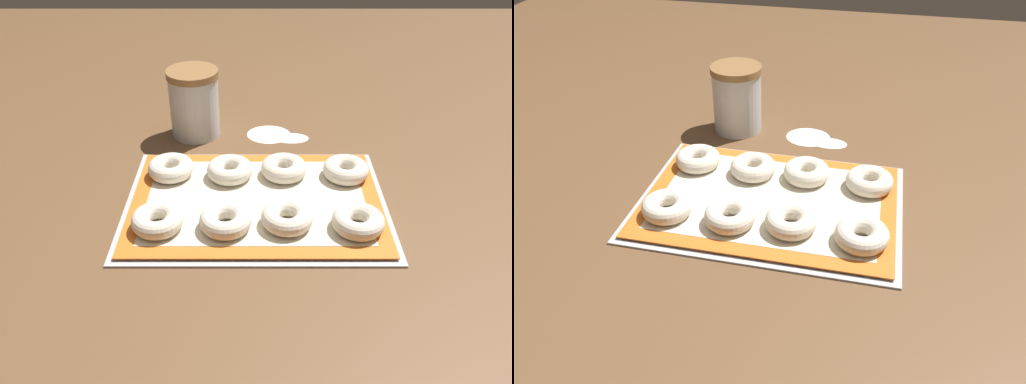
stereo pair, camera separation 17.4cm
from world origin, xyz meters
TOP-DOWN VIEW (x-y plane):
  - ground_plane at (0.00, 0.00)m, footprint 2.80×2.80m
  - baking_tray at (0.01, -0.01)m, footprint 0.51×0.36m
  - baking_mat at (0.01, -0.01)m, footprint 0.49×0.34m
  - bagel_front_far_left at (-0.16, -0.10)m, footprint 0.10×0.10m
  - bagel_front_mid_left at (-0.04, -0.10)m, footprint 0.10×0.10m
  - bagel_front_mid_right at (0.07, -0.09)m, footprint 0.10×0.10m
  - bagel_front_far_right at (0.20, -0.10)m, footprint 0.10×0.10m
  - bagel_back_far_left at (-0.17, 0.08)m, footprint 0.10×0.10m
  - bagel_back_mid_left at (-0.04, 0.07)m, footprint 0.10×0.10m
  - bagel_back_mid_right at (0.07, 0.08)m, footprint 0.10×0.10m
  - bagel_back_far_right at (0.20, 0.07)m, footprint 0.10×0.10m
  - flour_canister at (-0.13, 0.28)m, footprint 0.12×0.12m
  - flour_patch_near at (0.04, 0.28)m, footprint 0.11×0.09m
  - flour_patch_far at (0.10, 0.26)m, footprint 0.08×0.05m

SIDE VIEW (x-z plane):
  - ground_plane at x=0.00m, z-range 0.00..0.00m
  - flour_patch_near at x=0.04m, z-range 0.00..0.00m
  - flour_patch_far at x=0.10m, z-range 0.00..0.00m
  - baking_tray at x=0.01m, z-range 0.00..0.01m
  - baking_mat at x=0.01m, z-range 0.01..0.01m
  - bagel_front_far_left at x=-0.16m, z-range 0.01..0.04m
  - bagel_front_mid_left at x=-0.04m, z-range 0.01..0.04m
  - bagel_front_mid_right at x=0.07m, z-range 0.01..0.04m
  - bagel_front_far_right at x=0.20m, z-range 0.01..0.04m
  - bagel_back_far_left at x=-0.17m, z-range 0.01..0.04m
  - bagel_back_mid_left at x=-0.04m, z-range 0.01..0.04m
  - bagel_back_mid_right at x=0.07m, z-range 0.01..0.04m
  - bagel_back_far_right at x=0.20m, z-range 0.01..0.04m
  - flour_canister at x=-0.13m, z-range 0.00..0.16m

